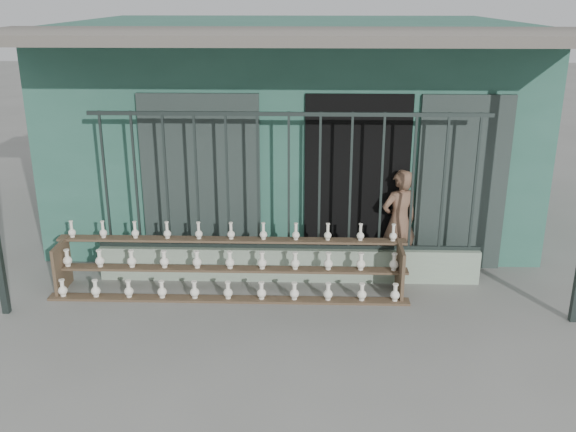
{
  "coord_description": "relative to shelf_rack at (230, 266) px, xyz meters",
  "views": [
    {
      "loc": [
        0.23,
        -6.52,
        3.62
      ],
      "look_at": [
        0.0,
        1.0,
        1.0
      ],
      "focal_mm": 40.0,
      "sensor_mm": 36.0,
      "label": 1
    }
  ],
  "objects": [
    {
      "name": "workshop_building",
      "position": [
        0.74,
        3.34,
        1.26
      ],
      "size": [
        7.4,
        6.6,
        3.21
      ],
      "color": "#2C5D4D",
      "rests_on": "ground"
    },
    {
      "name": "security_fence",
      "position": [
        0.74,
        0.41,
        0.99
      ],
      "size": [
        5.0,
        0.04,
        1.8
      ],
      "color": "#283330",
      "rests_on": "parapet_wall"
    },
    {
      "name": "parapet_wall",
      "position": [
        0.74,
        0.41,
        -0.13
      ],
      "size": [
        5.0,
        0.2,
        0.45
      ],
      "primitive_type": "cube",
      "color": "#8FA58D",
      "rests_on": "ground"
    },
    {
      "name": "shelf_rack",
      "position": [
        0.0,
        0.0,
        0.0
      ],
      "size": [
        4.5,
        0.68,
        0.85
      ],
      "color": "brown",
      "rests_on": "ground"
    },
    {
      "name": "ground",
      "position": [
        0.74,
        -0.89,
        -0.36
      ],
      "size": [
        60.0,
        60.0,
        0.0
      ],
      "primitive_type": "plane",
      "color": "slate"
    },
    {
      "name": "elderly_woman",
      "position": [
        2.21,
        0.75,
        0.36
      ],
      "size": [
        0.62,
        0.52,
        1.44
      ],
      "primitive_type": "imported",
      "rotation": [
        0.0,
        0.0,
        3.54
      ],
      "color": "brown",
      "rests_on": "ground"
    }
  ]
}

